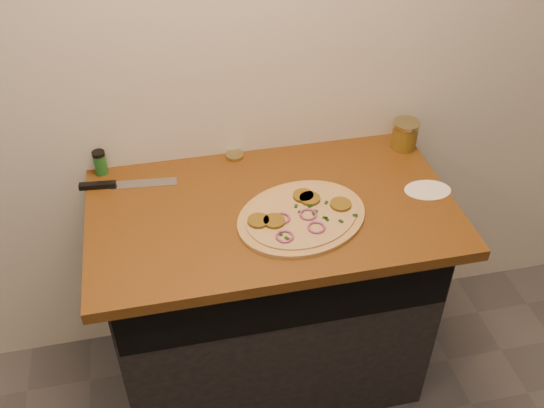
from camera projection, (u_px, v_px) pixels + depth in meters
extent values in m
cube|color=beige|center=(250.00, 34.00, 1.95)|extent=(4.00, 0.02, 2.70)
cube|color=black|center=(270.00, 296.00, 2.31)|extent=(1.10, 0.60, 0.86)
cube|color=brown|center=(272.00, 210.00, 2.00)|extent=(1.20, 0.70, 0.04)
cylinder|color=tan|center=(302.00, 217.00, 1.93)|extent=(0.55, 0.55, 0.01)
cylinder|color=beige|center=(302.00, 215.00, 1.92)|extent=(0.47, 0.47, 0.01)
cylinder|color=brown|center=(341.00, 204.00, 1.95)|extent=(0.07, 0.07, 0.01)
cylinder|color=brown|center=(310.00, 199.00, 1.98)|extent=(0.07, 0.07, 0.01)
cylinder|color=brown|center=(274.00, 221.00, 1.89)|extent=(0.07, 0.07, 0.01)
cylinder|color=brown|center=(303.00, 196.00, 1.99)|extent=(0.07, 0.07, 0.01)
cylinder|color=brown|center=(258.00, 221.00, 1.89)|extent=(0.07, 0.07, 0.01)
torus|color=#853268|center=(308.00, 214.00, 1.92)|extent=(0.06, 0.06, 0.01)
torus|color=#853268|center=(281.00, 218.00, 1.90)|extent=(0.06, 0.06, 0.01)
torus|color=#853268|center=(316.00, 227.00, 1.87)|extent=(0.06, 0.06, 0.01)
torus|color=#853268|center=(285.00, 236.00, 1.84)|extent=(0.06, 0.06, 0.01)
cube|color=black|center=(355.00, 215.00, 1.92)|extent=(0.02, 0.01, 0.00)
cube|color=black|center=(296.00, 206.00, 1.95)|extent=(0.02, 0.02, 0.00)
cube|color=black|center=(326.00, 203.00, 1.97)|extent=(0.02, 0.02, 0.00)
cube|color=black|center=(310.00, 206.00, 1.95)|extent=(0.02, 0.01, 0.00)
cube|color=black|center=(314.00, 203.00, 1.96)|extent=(0.02, 0.02, 0.00)
cube|color=black|center=(325.00, 218.00, 1.91)|extent=(0.02, 0.02, 0.00)
cube|color=black|center=(314.00, 214.00, 1.92)|extent=(0.01, 0.02, 0.00)
cube|color=black|center=(281.00, 234.00, 1.85)|extent=(0.01, 0.02, 0.00)
cube|color=black|center=(327.00, 219.00, 1.90)|extent=(0.01, 0.02, 0.00)
cube|color=black|center=(300.00, 212.00, 1.93)|extent=(0.02, 0.02, 0.00)
cube|color=black|center=(341.00, 221.00, 1.89)|extent=(0.02, 0.02, 0.00)
cube|color=black|center=(315.00, 211.00, 1.93)|extent=(0.02, 0.02, 0.00)
cube|color=black|center=(341.00, 207.00, 1.95)|extent=(0.02, 0.02, 0.00)
cube|color=black|center=(287.00, 238.00, 1.83)|extent=(0.02, 0.02, 0.00)
cube|color=#B7BAC1|center=(144.00, 184.00, 2.07)|extent=(0.23, 0.06, 0.01)
cube|color=black|center=(98.00, 185.00, 2.06)|extent=(0.13, 0.04, 0.02)
cylinder|color=tan|center=(235.00, 155.00, 2.20)|extent=(0.09, 0.09, 0.01)
cylinder|color=#A72F10|center=(404.00, 136.00, 2.23)|extent=(0.09, 0.09, 0.09)
cylinder|color=tan|center=(406.00, 124.00, 2.19)|extent=(0.10, 0.10, 0.02)
cylinder|color=#1F6524|center=(100.00, 164.00, 2.10)|extent=(0.04, 0.04, 0.08)
cylinder|color=black|center=(98.00, 154.00, 2.07)|extent=(0.04, 0.04, 0.01)
cylinder|color=white|center=(428.00, 190.00, 2.05)|extent=(0.17, 0.17, 0.00)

